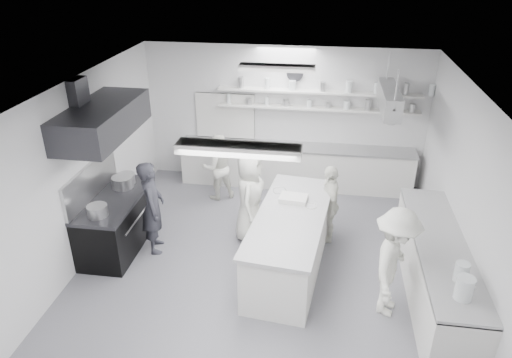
# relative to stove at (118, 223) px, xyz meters

# --- Properties ---
(floor) EXTENTS (6.00, 7.00, 0.02)m
(floor) POSITION_rel_stove_xyz_m (2.60, -0.40, -0.46)
(floor) COLOR gray
(floor) RESTS_ON ground
(ceiling) EXTENTS (6.00, 7.00, 0.02)m
(ceiling) POSITION_rel_stove_xyz_m (2.60, -0.40, 2.56)
(ceiling) COLOR white
(ceiling) RESTS_ON wall_back
(wall_back) EXTENTS (6.00, 0.04, 3.00)m
(wall_back) POSITION_rel_stove_xyz_m (2.60, 3.10, 1.05)
(wall_back) COLOR silver
(wall_back) RESTS_ON floor
(wall_left) EXTENTS (0.04, 7.00, 3.00)m
(wall_left) POSITION_rel_stove_xyz_m (-0.40, -0.40, 1.05)
(wall_left) COLOR silver
(wall_left) RESTS_ON floor
(wall_right) EXTENTS (0.04, 7.00, 3.00)m
(wall_right) POSITION_rel_stove_xyz_m (5.60, -0.40, 1.05)
(wall_right) COLOR silver
(wall_right) RESTS_ON floor
(stove) EXTENTS (0.80, 1.80, 0.90)m
(stove) POSITION_rel_stove_xyz_m (0.00, 0.00, 0.00)
(stove) COLOR black
(stove) RESTS_ON floor
(exhaust_hood) EXTENTS (0.85, 2.00, 0.50)m
(exhaust_hood) POSITION_rel_stove_xyz_m (0.00, -0.00, 1.90)
(exhaust_hood) COLOR #2C2C30
(exhaust_hood) RESTS_ON wall_left
(back_counter) EXTENTS (5.00, 0.60, 0.92)m
(back_counter) POSITION_rel_stove_xyz_m (2.90, 2.80, 0.01)
(back_counter) COLOR silver
(back_counter) RESTS_ON floor
(shelf_lower) EXTENTS (4.20, 0.26, 0.04)m
(shelf_lower) POSITION_rel_stove_xyz_m (3.30, 2.97, 1.30)
(shelf_lower) COLOR silver
(shelf_lower) RESTS_ON wall_back
(shelf_upper) EXTENTS (4.20, 0.26, 0.04)m
(shelf_upper) POSITION_rel_stove_xyz_m (3.30, 2.97, 1.65)
(shelf_upper) COLOR silver
(shelf_upper) RESTS_ON wall_back
(pass_through_window) EXTENTS (1.30, 0.04, 1.00)m
(pass_through_window) POSITION_rel_stove_xyz_m (1.30, 3.08, 1.00)
(pass_through_window) COLOR black
(pass_through_window) RESTS_ON wall_back
(wall_clock) EXTENTS (0.32, 0.05, 0.32)m
(wall_clock) POSITION_rel_stove_xyz_m (2.80, 3.06, 2.00)
(wall_clock) COLOR white
(wall_clock) RESTS_ON wall_back
(right_counter) EXTENTS (0.74, 3.30, 0.94)m
(right_counter) POSITION_rel_stove_xyz_m (5.25, -0.60, 0.02)
(right_counter) COLOR silver
(right_counter) RESTS_ON floor
(pot_rack) EXTENTS (0.30, 1.60, 0.40)m
(pot_rack) POSITION_rel_stove_xyz_m (4.60, 2.00, 1.85)
(pot_rack) COLOR #AEAEAE
(pot_rack) RESTS_ON ceiling
(light_fixture_front) EXTENTS (1.30, 0.25, 0.10)m
(light_fixture_front) POSITION_rel_stove_xyz_m (2.60, -2.20, 2.49)
(light_fixture_front) COLOR silver
(light_fixture_front) RESTS_ON ceiling
(light_fixture_rear) EXTENTS (1.30, 0.25, 0.10)m
(light_fixture_rear) POSITION_rel_stove_xyz_m (2.60, 1.40, 2.49)
(light_fixture_rear) COLOR silver
(light_fixture_rear) RESTS_ON ceiling
(prep_island) EXTENTS (1.26, 2.72, 0.97)m
(prep_island) POSITION_rel_stove_xyz_m (3.04, -0.21, 0.03)
(prep_island) COLOR silver
(prep_island) RESTS_ON floor
(stove_pot) EXTENTS (0.37, 0.37, 0.25)m
(stove_pot) POSITION_rel_stove_xyz_m (0.00, 0.40, 0.58)
(stove_pot) COLOR #AEAEAE
(stove_pot) RESTS_ON stove
(cook_stove) EXTENTS (0.56, 0.70, 1.67)m
(cook_stove) POSITION_rel_stove_xyz_m (0.67, -0.01, 0.38)
(cook_stove) COLOR #2C2C33
(cook_stove) RESTS_ON floor
(cook_back) EXTENTS (0.86, 0.81, 1.42)m
(cook_back) POSITION_rel_stove_xyz_m (1.34, 2.01, 0.26)
(cook_back) COLOR white
(cook_back) RESTS_ON floor
(cook_island_left) EXTENTS (0.54, 0.82, 1.67)m
(cook_island_left) POSITION_rel_stove_xyz_m (2.25, 0.61, 0.38)
(cook_island_left) COLOR white
(cook_island_left) RESTS_ON floor
(cook_island_right) EXTENTS (0.45, 0.89, 1.45)m
(cook_island_right) POSITION_rel_stove_xyz_m (3.64, 0.76, 0.28)
(cook_island_right) COLOR white
(cook_island_right) RESTS_ON floor
(cook_right) EXTENTS (0.92, 1.23, 1.68)m
(cook_right) POSITION_rel_stove_xyz_m (4.55, -1.01, 0.39)
(cook_right) COLOR white
(cook_right) RESTS_ON floor
(bowl_island_a) EXTENTS (0.30, 0.30, 0.06)m
(bowl_island_a) POSITION_rel_stove_xyz_m (2.78, 0.56, 0.55)
(bowl_island_a) COLOR #AEAEAE
(bowl_island_a) RESTS_ON prep_island
(bowl_island_b) EXTENTS (0.25, 0.25, 0.06)m
(bowl_island_b) POSITION_rel_stove_xyz_m (3.33, 0.10, 0.55)
(bowl_island_b) COLOR silver
(bowl_island_b) RESTS_ON prep_island
(bowl_right) EXTENTS (0.30, 0.30, 0.06)m
(bowl_right) POSITION_rel_stove_xyz_m (5.35, -1.54, 0.52)
(bowl_right) COLOR silver
(bowl_right) RESTS_ON right_counter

